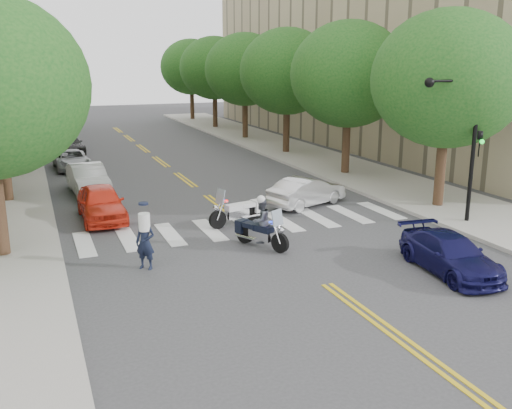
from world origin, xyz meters
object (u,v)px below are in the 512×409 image
motorcycle_police (260,224)px  officer_standing (145,242)px  convertible (307,191)px  sedan_blue (450,254)px  motorcycle_parked (240,211)px

motorcycle_police → officer_standing: bearing=-17.9°
convertible → sedan_blue: 9.01m
motorcycle_police → sedan_blue: size_ratio=0.53×
motorcycle_police → motorcycle_parked: 2.93m
motorcycle_police → motorcycle_parked: (0.35, 2.90, -0.29)m
motorcycle_parked → convertible: 4.16m
officer_standing → sedan_blue: bearing=15.1°
motorcycle_police → officer_standing: motorcycle_police is taller
sedan_blue → motorcycle_police: bearing=141.1°
officer_standing → convertible: (8.24, 5.24, -0.21)m
sedan_blue → motorcycle_parked: bearing=125.1°
motorcycle_parked → sedan_blue: bearing=-164.2°
motorcycle_police → sedan_blue: bearing=108.7°
motorcycle_parked → officer_standing: officer_standing is taller
motorcycle_police → officer_standing: size_ratio=1.24×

